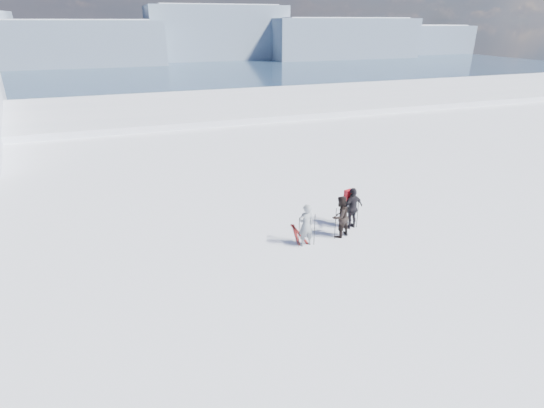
{
  "coord_description": "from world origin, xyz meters",
  "views": [
    {
      "loc": [
        -7.13,
        -9.85,
        7.54
      ],
      "look_at": [
        -2.53,
        3.0,
        1.63
      ],
      "focal_mm": 28.0,
      "sensor_mm": 36.0,
      "label": 1
    }
  ],
  "objects_px": {
    "skier_pack": "(352,208)",
    "skier_dark": "(340,217)",
    "skier_grey": "(306,225)",
    "skis_loose": "(298,234)"
  },
  "relations": [
    {
      "from": "skier_pack",
      "to": "skier_dark",
      "type": "bearing_deg",
      "value": 17.85
    },
    {
      "from": "skier_pack",
      "to": "skier_grey",
      "type": "bearing_deg",
      "value": 3.59
    },
    {
      "from": "skier_dark",
      "to": "skier_pack",
      "type": "relative_size",
      "value": 0.97
    },
    {
      "from": "skier_grey",
      "to": "skier_pack",
      "type": "distance_m",
      "value": 2.4
    },
    {
      "from": "skis_loose",
      "to": "skier_dark",
      "type": "bearing_deg",
      "value": -24.3
    },
    {
      "from": "skier_pack",
      "to": "skis_loose",
      "type": "relative_size",
      "value": 0.99
    },
    {
      "from": "skier_grey",
      "to": "skier_pack",
      "type": "xyz_separation_m",
      "value": [
        2.3,
        0.71,
        0.03
      ]
    },
    {
      "from": "skier_grey",
      "to": "skis_loose",
      "type": "height_order",
      "value": "skier_grey"
    },
    {
      "from": "skier_grey",
      "to": "skier_dark",
      "type": "distance_m",
      "value": 1.51
    },
    {
      "from": "skier_pack",
      "to": "skis_loose",
      "type": "xyz_separation_m",
      "value": [
        -2.23,
        0.16,
        -0.83
      ]
    }
  ]
}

